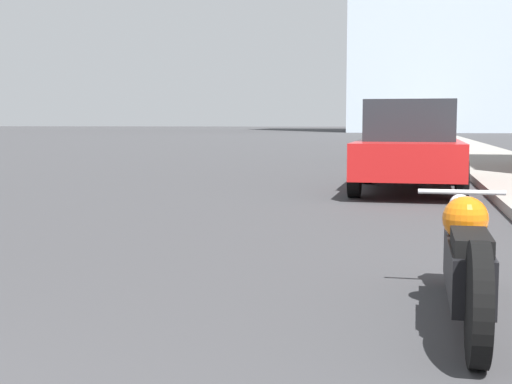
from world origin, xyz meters
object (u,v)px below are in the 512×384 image
motorcycle (467,260)px  parked_car_white (408,130)px  parked_car_red (409,146)px  parked_car_silver (409,134)px

motorcycle → parked_car_white: parked_car_white is taller
motorcycle → parked_car_red: parked_car_red is taller
parked_car_white → parked_car_red: bearing=-87.5°
motorcycle → parked_car_red: size_ratio=0.52×
parked_car_red → parked_car_silver: 10.84m
motorcycle → parked_car_white: (-0.43, 31.62, 0.49)m
parked_car_silver → parked_car_white: size_ratio=1.09×
parked_car_silver → parked_car_white: (-0.06, 12.05, 0.03)m
motorcycle → parked_car_silver: size_ratio=0.53×
parked_car_red → parked_car_white: (-0.07, 22.89, 0.06)m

